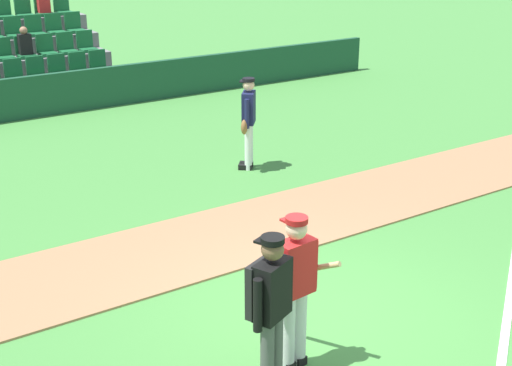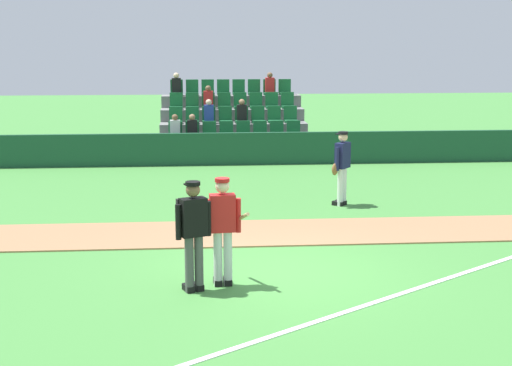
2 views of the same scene
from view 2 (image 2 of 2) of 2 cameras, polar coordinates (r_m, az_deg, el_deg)
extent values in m
plane|color=#42843A|center=(12.73, 1.15, -6.84)|extent=(80.00, 80.00, 0.00)
cube|color=#9E704C|center=(15.16, 0.20, -3.83)|extent=(28.00, 2.04, 0.03)
cube|color=white|center=(12.90, 14.86, -6.95)|extent=(9.91, 6.93, 0.01)
cube|color=#19472D|center=(23.20, -1.49, 2.64)|extent=(20.00, 0.16, 1.01)
cube|color=slate|center=(25.52, -1.76, 2.61)|extent=(5.00, 3.80, 0.30)
cube|color=slate|center=(24.21, -1.62, 2.99)|extent=(4.90, 0.85, 0.40)
cube|color=#196033|center=(24.06, -6.20, 3.47)|extent=(0.44, 0.40, 0.08)
cube|color=#196033|center=(24.24, -6.20, 4.13)|extent=(0.44, 0.08, 0.50)
cube|color=silver|center=(24.07, -6.21, 4.20)|extent=(0.32, 0.22, 0.52)
sphere|color=brown|center=(24.03, -6.23, 5.03)|extent=(0.20, 0.20, 0.20)
cube|color=#196033|center=(24.05, -4.89, 3.50)|extent=(0.44, 0.40, 0.08)
cube|color=#196033|center=(24.23, -4.90, 4.15)|extent=(0.44, 0.08, 0.50)
cube|color=black|center=(24.06, -4.90, 4.22)|extent=(0.32, 0.22, 0.52)
sphere|color=#9E7051|center=(24.02, -4.91, 5.05)|extent=(0.20, 0.20, 0.20)
cube|color=#196033|center=(24.05, -3.58, 3.51)|extent=(0.44, 0.40, 0.08)
cube|color=#196033|center=(24.24, -3.59, 4.17)|extent=(0.44, 0.08, 0.50)
cube|color=#196033|center=(24.07, -2.27, 3.53)|extent=(0.44, 0.40, 0.08)
cube|color=#196033|center=(24.25, -2.29, 4.19)|extent=(0.44, 0.08, 0.50)
cube|color=#196033|center=(24.09, -0.96, 3.55)|extent=(0.44, 0.40, 0.08)
cube|color=#196033|center=(24.28, -0.99, 4.20)|extent=(0.44, 0.08, 0.50)
cube|color=#196033|center=(24.13, 0.35, 3.56)|extent=(0.44, 0.40, 0.08)
cube|color=#196033|center=(24.32, 0.31, 4.21)|extent=(0.44, 0.08, 0.50)
cube|color=#196033|center=(24.19, 1.65, 3.57)|extent=(0.44, 0.40, 0.08)
cube|color=#196033|center=(24.37, 1.60, 4.23)|extent=(0.44, 0.08, 0.50)
cube|color=#196033|center=(24.25, 2.95, 3.58)|extent=(0.44, 0.40, 0.08)
cube|color=#196033|center=(24.44, 2.88, 4.23)|extent=(0.44, 0.08, 0.50)
cube|color=slate|center=(25.00, -1.72, 4.17)|extent=(4.90, 0.85, 0.40)
cube|color=#196033|center=(24.85, -6.17, 4.65)|extent=(0.44, 0.40, 0.08)
cube|color=#196033|center=(25.05, -6.17, 5.27)|extent=(0.44, 0.08, 0.50)
cube|color=#196033|center=(24.84, -4.90, 4.67)|extent=(0.44, 0.40, 0.08)
cube|color=#196033|center=(25.04, -4.90, 5.29)|extent=(0.44, 0.08, 0.50)
cube|color=#196033|center=(24.85, -3.62, 4.69)|extent=(0.44, 0.40, 0.08)
cube|color=#196033|center=(25.04, -3.64, 5.31)|extent=(0.44, 0.08, 0.50)
cube|color=#263F99|center=(24.86, -3.63, 5.39)|extent=(0.32, 0.22, 0.52)
sphere|color=beige|center=(24.83, -3.64, 6.19)|extent=(0.20, 0.20, 0.20)
cube|color=#196033|center=(24.86, -2.35, 4.70)|extent=(0.44, 0.40, 0.08)
cube|color=#196033|center=(25.05, -2.38, 5.33)|extent=(0.44, 0.08, 0.50)
cube|color=#196033|center=(24.89, -1.08, 4.72)|extent=(0.44, 0.40, 0.08)
cube|color=#196033|center=(25.08, -1.11, 5.34)|extent=(0.44, 0.08, 0.50)
cube|color=black|center=(24.90, -1.09, 5.42)|extent=(0.32, 0.22, 0.52)
sphere|color=#9E7051|center=(24.87, -1.09, 6.22)|extent=(0.20, 0.20, 0.20)
cube|color=#196033|center=(24.93, 0.18, 4.73)|extent=(0.44, 0.40, 0.08)
cube|color=#196033|center=(25.12, 0.14, 5.35)|extent=(0.44, 0.08, 0.50)
cube|color=#196033|center=(24.98, 1.45, 4.74)|extent=(0.44, 0.40, 0.08)
cube|color=#196033|center=(25.17, 1.40, 5.36)|extent=(0.44, 0.08, 0.50)
cube|color=#196033|center=(25.04, 2.70, 4.75)|extent=(0.44, 0.40, 0.08)
cube|color=#196033|center=(25.23, 2.65, 5.37)|extent=(0.44, 0.08, 0.50)
cube|color=slate|center=(25.80, -1.82, 5.28)|extent=(4.90, 0.85, 0.40)
cube|color=#196033|center=(25.66, -6.14, 5.75)|extent=(0.44, 0.40, 0.08)
cube|color=#196033|center=(25.85, -6.13, 6.35)|extent=(0.44, 0.08, 0.50)
cube|color=#196033|center=(25.65, -4.90, 5.77)|extent=(0.44, 0.40, 0.08)
cube|color=#196033|center=(25.85, -4.91, 6.37)|extent=(0.44, 0.08, 0.50)
cube|color=#196033|center=(25.65, -3.67, 5.79)|extent=(0.44, 0.40, 0.08)
cube|color=#196033|center=(25.85, -3.68, 6.38)|extent=(0.44, 0.08, 0.50)
cube|color=red|center=(25.67, -3.68, 6.46)|extent=(0.32, 0.22, 0.52)
sphere|color=brown|center=(25.65, -3.69, 7.24)|extent=(0.20, 0.20, 0.20)
cube|color=#196033|center=(25.66, -2.43, 5.80)|extent=(0.44, 0.40, 0.08)
cube|color=#196033|center=(25.86, -2.45, 6.40)|extent=(0.44, 0.08, 0.50)
cube|color=#196033|center=(25.69, -1.20, 5.82)|extent=(0.44, 0.40, 0.08)
cube|color=#196033|center=(25.89, -1.23, 6.41)|extent=(0.44, 0.08, 0.50)
cube|color=#196033|center=(25.73, 0.03, 5.83)|extent=(0.44, 0.40, 0.08)
cube|color=#196033|center=(25.92, -0.01, 6.42)|extent=(0.44, 0.08, 0.50)
cube|color=#196033|center=(25.78, 1.25, 5.83)|extent=(0.44, 0.40, 0.08)
cube|color=#196033|center=(25.97, 1.21, 6.43)|extent=(0.44, 0.08, 0.50)
cube|color=#196033|center=(25.84, 2.47, 5.84)|extent=(0.44, 0.40, 0.08)
cube|color=#196033|center=(26.03, 2.42, 6.43)|extent=(0.44, 0.08, 0.50)
cube|color=slate|center=(26.61, -1.92, 6.32)|extent=(4.90, 0.85, 0.40)
cube|color=#196033|center=(26.47, -6.10, 6.78)|extent=(0.44, 0.40, 0.08)
cube|color=#196033|center=(26.67, -6.10, 7.35)|extent=(0.44, 0.08, 0.50)
cube|color=black|center=(26.50, -6.12, 7.44)|extent=(0.32, 0.22, 0.52)
sphere|color=beige|center=(26.48, -6.13, 8.19)|extent=(0.20, 0.20, 0.20)
cube|color=#196033|center=(26.46, -4.91, 6.80)|extent=(0.44, 0.40, 0.08)
cube|color=#196033|center=(26.66, -4.91, 7.37)|extent=(0.44, 0.08, 0.50)
cube|color=#196033|center=(26.46, -3.71, 6.82)|extent=(0.44, 0.40, 0.08)
cube|color=#196033|center=(26.67, -3.72, 7.39)|extent=(0.44, 0.08, 0.50)
cube|color=#196033|center=(26.48, -2.51, 6.83)|extent=(0.44, 0.40, 0.08)
cube|color=#196033|center=(26.68, -2.53, 7.41)|extent=(0.44, 0.08, 0.50)
cube|color=#196033|center=(26.50, -1.31, 6.85)|extent=(0.44, 0.40, 0.08)
cube|color=#196033|center=(26.70, -1.34, 7.42)|extent=(0.44, 0.08, 0.50)
cube|color=#196033|center=(26.54, -0.12, 6.86)|extent=(0.44, 0.40, 0.08)
cube|color=#196033|center=(26.74, -0.15, 7.42)|extent=(0.44, 0.08, 0.50)
cube|color=#196033|center=(26.59, 1.07, 6.86)|extent=(0.44, 0.40, 0.08)
cube|color=#196033|center=(26.79, 1.03, 7.43)|extent=(0.44, 0.08, 0.50)
cube|color=red|center=(26.62, 1.07, 7.51)|extent=(0.32, 0.22, 0.52)
sphere|color=brown|center=(26.60, 1.07, 8.27)|extent=(0.20, 0.20, 0.20)
cube|color=#196033|center=(26.65, 2.26, 6.86)|extent=(0.44, 0.40, 0.08)
cube|color=#196033|center=(26.85, 2.21, 7.43)|extent=(0.44, 0.08, 0.50)
cylinder|color=silver|center=(11.94, -2.93, -5.82)|extent=(0.14, 0.14, 0.90)
cylinder|color=silver|center=(11.95, -2.17, -5.79)|extent=(0.14, 0.14, 0.90)
cube|color=black|center=(12.11, -2.95, -7.55)|extent=(0.14, 0.27, 0.10)
cube|color=black|center=(12.13, -2.19, -7.51)|extent=(0.14, 0.27, 0.10)
cube|color=red|center=(11.75, -2.58, -2.30)|extent=(0.42, 0.26, 0.60)
cylinder|color=red|center=(11.73, -3.79, -2.59)|extent=(0.09, 0.09, 0.55)
cylinder|color=red|center=(11.79, -1.37, -2.49)|extent=(0.09, 0.09, 0.55)
sphere|color=beige|center=(11.66, -2.60, -0.25)|extent=(0.22, 0.22, 0.22)
cylinder|color=#B21919|center=(11.64, -2.61, 0.23)|extent=(0.23, 0.23, 0.06)
cube|color=#B21919|center=(11.74, -2.67, 0.18)|extent=(0.19, 0.14, 0.02)
cylinder|color=tan|center=(11.91, -1.44, -2.85)|extent=(0.36, 0.76, 0.41)
cylinder|color=#4C4C4C|center=(11.68, -5.13, -6.24)|extent=(0.14, 0.14, 0.90)
cylinder|color=#4C4C4C|center=(11.73, -4.40, -6.14)|extent=(0.14, 0.14, 0.90)
cube|color=black|center=(11.85, -5.20, -8.01)|extent=(0.21, 0.29, 0.10)
cube|color=black|center=(11.91, -4.48, -7.90)|extent=(0.21, 0.29, 0.10)
cube|color=black|center=(11.51, -4.82, -2.62)|extent=(0.45, 0.36, 0.60)
cylinder|color=black|center=(11.43, -5.98, -3.00)|extent=(0.09, 0.09, 0.55)
cylinder|color=black|center=(11.61, -3.68, -2.73)|extent=(0.09, 0.09, 0.55)
sphere|color=brown|center=(11.41, -4.86, -0.53)|extent=(0.22, 0.22, 0.22)
cylinder|color=black|center=(11.39, -4.86, -0.03)|extent=(0.23, 0.23, 0.06)
cube|color=black|center=(11.49, -5.05, -0.09)|extent=(0.21, 0.18, 0.02)
cube|color=black|center=(11.62, -5.07, -2.49)|extent=(0.44, 0.24, 0.56)
cylinder|color=white|center=(17.62, 6.47, -0.32)|extent=(0.14, 0.14, 0.90)
cylinder|color=white|center=(17.76, 6.72, -0.24)|extent=(0.14, 0.14, 0.90)
cube|color=black|center=(17.73, 6.28, -1.57)|extent=(0.28, 0.26, 0.10)
cube|color=black|center=(17.87, 6.53, -1.48)|extent=(0.28, 0.26, 0.10)
cube|color=#191E47|center=(17.56, 6.65, 2.12)|extent=(0.43, 0.45, 0.60)
cylinder|color=#191E47|center=(17.35, 6.25, 1.85)|extent=(0.09, 0.09, 0.55)
cylinder|color=#191E47|center=(17.78, 7.04, 2.06)|extent=(0.09, 0.09, 0.55)
sphere|color=beige|center=(17.50, 6.68, 3.51)|extent=(0.22, 0.22, 0.22)
cylinder|color=black|center=(17.49, 6.69, 3.83)|extent=(0.23, 0.23, 0.06)
cube|color=black|center=(17.54, 6.40, 3.76)|extent=(0.21, 0.22, 0.02)
ellipsoid|color=brown|center=(17.40, 6.06, 1.05)|extent=(0.22, 0.23, 0.28)
camera|label=1|loc=(7.24, -34.06, 14.26)|focal=49.05mm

